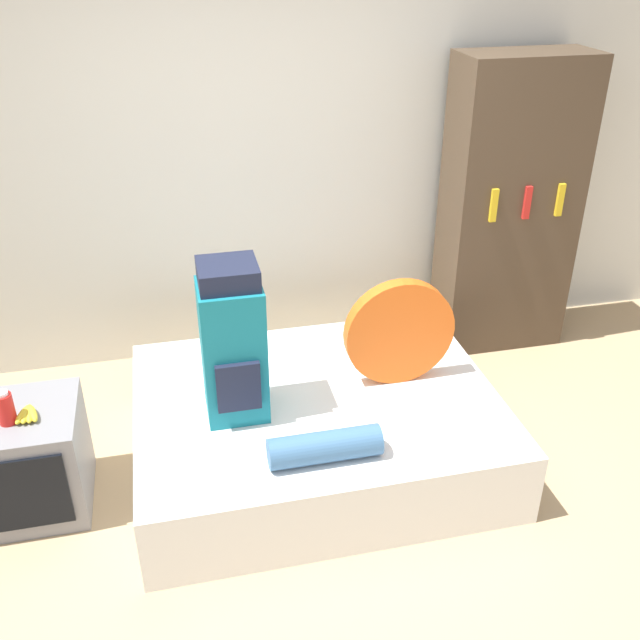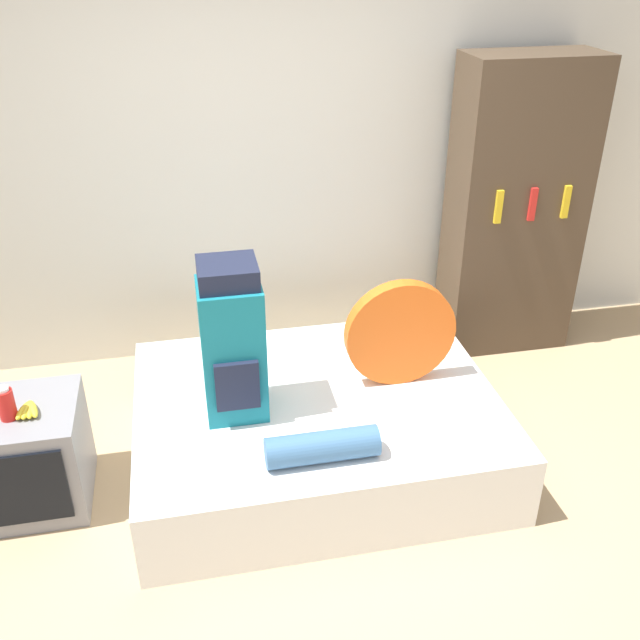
# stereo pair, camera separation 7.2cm
# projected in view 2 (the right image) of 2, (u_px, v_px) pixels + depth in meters

# --- Properties ---
(ground_plane) EXTENTS (16.00, 16.00, 0.00)m
(ground_plane) POSITION_uv_depth(u_px,v_px,m) (332.00, 538.00, 3.37)
(ground_plane) COLOR tan
(wall_back) EXTENTS (8.00, 0.05, 2.60)m
(wall_back) POSITION_uv_depth(u_px,v_px,m) (268.00, 157.00, 4.35)
(wall_back) COLOR silver
(wall_back) RESTS_ON ground_plane
(bed) EXTENTS (1.86, 1.46, 0.40)m
(bed) POSITION_uv_depth(u_px,v_px,m) (316.00, 426.00, 3.80)
(bed) COLOR white
(bed) RESTS_ON ground_plane
(backpack) EXTENTS (0.30, 0.32, 0.81)m
(backpack) POSITION_uv_depth(u_px,v_px,m) (232.00, 343.00, 3.41)
(backpack) COLOR #14707F
(backpack) RESTS_ON bed
(tent_bag) EXTENTS (0.58, 0.08, 0.58)m
(tent_bag) POSITION_uv_depth(u_px,v_px,m) (400.00, 333.00, 3.69)
(tent_bag) COLOR #E05B19
(tent_bag) RESTS_ON bed
(sleeping_roll) EXTENTS (0.52, 0.15, 0.15)m
(sleeping_roll) POSITION_uv_depth(u_px,v_px,m) (322.00, 447.00, 3.23)
(sleeping_roll) COLOR #3D668E
(sleeping_roll) RESTS_ON bed
(television) EXTENTS (0.55, 0.54, 0.54)m
(television) POSITION_uv_depth(u_px,v_px,m) (28.00, 456.00, 3.48)
(television) COLOR gray
(television) RESTS_ON ground_plane
(canister) EXTENTS (0.08, 0.08, 0.17)m
(canister) POSITION_uv_depth(u_px,v_px,m) (6.00, 404.00, 3.26)
(canister) COLOR red
(canister) RESTS_ON television
(banana_bunch) EXTENTS (0.12, 0.15, 0.04)m
(banana_bunch) POSITION_uv_depth(u_px,v_px,m) (28.00, 410.00, 3.32)
(banana_bunch) COLOR yellow
(banana_bunch) RESTS_ON television
(bookshelf) EXTENTS (0.82, 0.42, 1.90)m
(bookshelf) POSITION_uv_depth(u_px,v_px,m) (515.00, 210.00, 4.54)
(bookshelf) COLOR #473828
(bookshelf) RESTS_ON ground_plane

